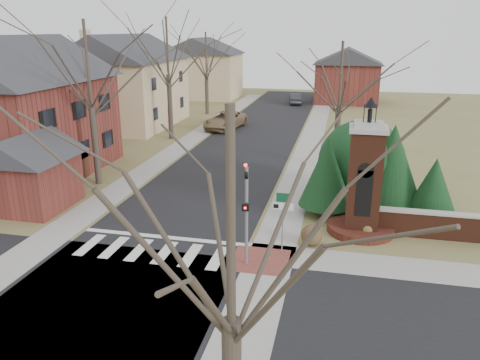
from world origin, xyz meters
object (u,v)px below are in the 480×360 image
(traffic_signal_pole, at_px, (246,206))
(brick_gate_monument, at_px, (363,189))
(sign_post, at_px, (283,211))
(pickup_truck, at_px, (225,120))
(distant_car, at_px, (295,99))

(traffic_signal_pole, height_order, brick_gate_monument, brick_gate_monument)
(sign_post, xyz_separation_m, brick_gate_monument, (3.41, 3.01, 0.22))
(sign_post, relative_size, pickup_truck, 0.47)
(pickup_truck, height_order, distant_car, pickup_truck)
(traffic_signal_pole, height_order, sign_post, traffic_signal_pole)
(traffic_signal_pole, bearing_deg, sign_post, 47.57)
(brick_gate_monument, distance_m, pickup_truck, 25.56)
(distant_car, bearing_deg, pickup_truck, 64.75)
(traffic_signal_pole, bearing_deg, distant_car, 93.52)
(brick_gate_monument, bearing_deg, pickup_truck, 119.06)
(pickup_truck, bearing_deg, traffic_signal_pole, -65.25)
(distant_car, bearing_deg, sign_post, 86.34)
(sign_post, distance_m, distant_car, 42.72)
(traffic_signal_pole, relative_size, pickup_truck, 0.77)
(pickup_truck, distance_m, distant_car, 17.90)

